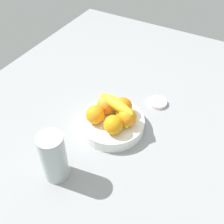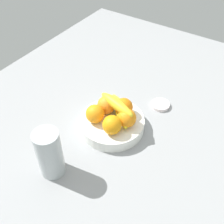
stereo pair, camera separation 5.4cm
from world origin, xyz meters
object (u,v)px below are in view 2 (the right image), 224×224
orange_front_left (95,114)px  orange_back_right (106,105)px  orange_back_left (125,107)px  banana_bunch (120,108)px  jar_lid (160,105)px  fruit_bowl (112,124)px  orange_center (127,118)px  thermos_tumbler (50,153)px  orange_front_right (112,125)px

orange_front_left → orange_back_right: (6.50, -0.77, 0.00)cm
orange_back_left → banana_bunch: banana_bunch is taller
orange_back_right → jar_lid: size_ratio=0.91×
orange_back_left → jar_lid: bearing=-25.2°
orange_front_left → fruit_bowl: bearing=-51.9°
orange_center → jar_lid: size_ratio=0.91×
thermos_tumbler → orange_center: bearing=-22.7°
fruit_bowl → orange_center: 8.55cm
jar_lid → banana_bunch: bearing=154.8°
orange_front_left → thermos_tumbler: thermos_tumbler is taller
orange_front_left → jar_lid: orange_front_left is taller
orange_front_right → orange_back_right: bearing=45.1°
orange_front_right → jar_lid: (27.38, -6.94, -7.56)cm
fruit_bowl → orange_back_left: 8.23cm
fruit_bowl → orange_back_right: size_ratio=3.53×
fruit_bowl → banana_bunch: banana_bunch is taller
fruit_bowl → orange_front_left: size_ratio=3.53×
jar_lid → thermos_tumbler: bearing=162.0°
orange_front_right → thermos_tumbler: thermos_tumbler is taller
fruit_bowl → orange_front_right: bearing=-146.4°
orange_back_left → orange_back_right: 7.23cm
orange_back_right → fruit_bowl: bearing=-120.4°
orange_front_right → orange_front_left: bearing=81.7°
orange_front_left → orange_center: bearing=-67.3°
fruit_bowl → orange_back_left: (5.17, -2.43, 5.93)cm
orange_front_left → orange_back_right: size_ratio=1.00×
orange_back_left → orange_center: bearing=-140.4°
orange_back_right → jar_lid: 25.67cm
orange_center → fruit_bowl: bearing=96.5°
orange_front_left → orange_front_right: (-1.25, -8.55, 0.00)cm
orange_front_left → orange_center: 12.13cm
orange_front_left → jar_lid: 31.30cm
orange_center → banana_bunch: bearing=63.1°
orange_front_left → orange_back_left: bearing=-39.3°
fruit_bowl → orange_center: bearing=-83.5°
orange_front_left → orange_center: same height
jar_lid → orange_front_right: bearing=165.8°
orange_center → thermos_tumbler: (-28.59, 11.97, 1.11)cm
orange_back_left → orange_back_right: size_ratio=1.00×
orange_back_right → thermos_tumbler: 30.48cm
orange_back_left → orange_back_right: same height
orange_center → jar_lid: (21.45, -4.29, -7.56)cm
orange_front_left → banana_bunch: size_ratio=0.39×
orange_back_left → thermos_tumbler: thermos_tumbler is taller
orange_center → orange_back_left: bearing=39.6°
orange_front_left → banana_bunch: 9.62cm
banana_bunch → jar_lid: (19.08, -8.99, -8.17)cm
orange_back_right → orange_back_left: bearing=-68.5°
orange_front_right → thermos_tumbler: bearing=157.6°
orange_back_right → jar_lid: (19.63, -14.71, -7.56)cm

